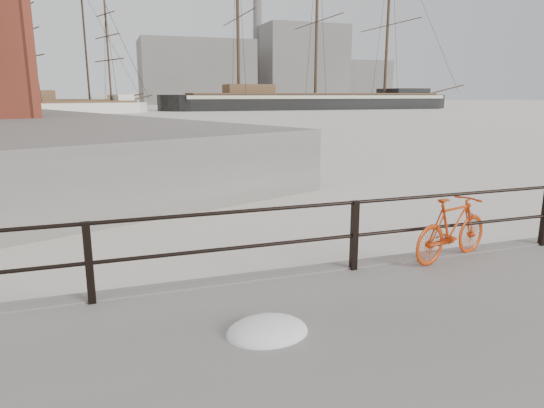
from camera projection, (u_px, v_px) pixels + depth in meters
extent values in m
plane|color=white|center=(531.00, 262.00, 8.24)|extent=(400.00, 400.00, 0.00)
imported|color=#C63A0D|center=(452.00, 228.00, 7.21)|extent=(1.62, 0.67, 0.97)
ellipsoid|color=white|center=(267.00, 319.00, 5.03)|extent=(0.87, 0.69, 0.31)
cube|color=gray|center=(196.00, 73.00, 141.70)|extent=(32.00, 18.00, 18.00)
cube|color=gray|center=(301.00, 65.00, 156.75)|extent=(26.00, 20.00, 24.00)
cube|color=gray|center=(356.00, 82.00, 169.76)|extent=(20.00, 16.00, 14.00)
cylinder|color=gray|center=(258.00, 33.00, 155.02)|extent=(2.80, 2.80, 44.00)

